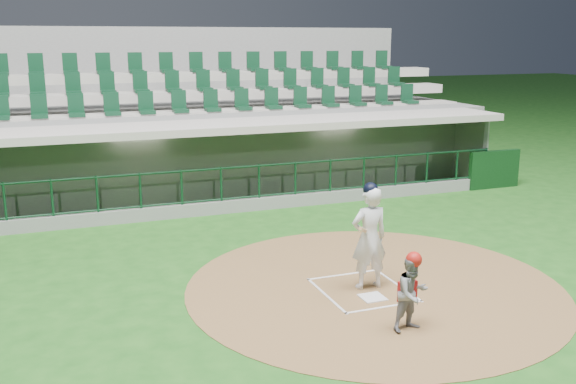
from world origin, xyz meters
name	(u,v)px	position (x,y,z in m)	size (l,w,h in m)	color
ground	(355,285)	(0.00, 0.00, 0.00)	(120.00, 120.00, 0.00)	#1A4F16
dirt_circle	(374,286)	(0.30, -0.20, 0.01)	(7.20, 7.20, 0.01)	brown
home_plate	(372,297)	(0.00, -0.70, 0.02)	(0.43, 0.43, 0.02)	silver
batter_box_chalk	(362,290)	(0.00, -0.30, 0.02)	(1.55, 1.80, 0.01)	silver
dugout_structure	(242,164)	(0.07, 7.82, 0.96)	(16.40, 3.70, 3.00)	slate
seating_deck	(214,135)	(0.00, 10.91, 1.42)	(17.00, 6.72, 5.15)	slate
batter	(369,236)	(0.15, -0.21, 1.03)	(0.90, 0.88, 2.05)	white
catcher	(412,292)	(-0.04, -2.08, 0.66)	(0.68, 0.57, 1.33)	gray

